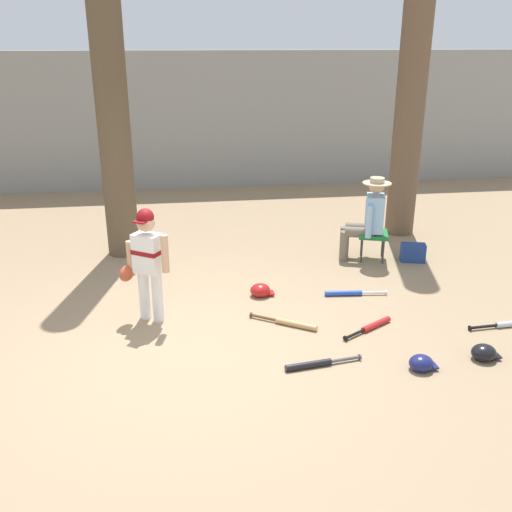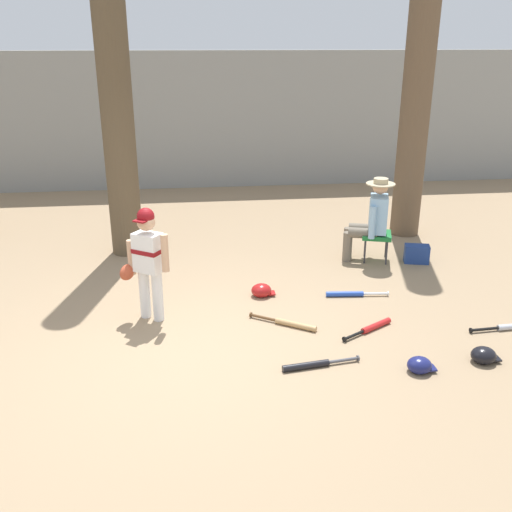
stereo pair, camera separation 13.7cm
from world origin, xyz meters
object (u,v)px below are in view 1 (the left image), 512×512
bat_black_composite (314,364)px  batting_helmet_navy (421,363)px  folding_stool (373,235)px  bat_wood_tan (291,323)px  batting_helmet_black (484,353)px  bat_red_barrel (373,326)px  tree_near_player (111,93)px  bat_blue_youth (348,293)px  batting_helmet_red (260,290)px  young_ballplayer (147,258)px  seated_spectator (367,216)px  handbag_beside_stool (413,253)px  tree_behind_spectator (412,86)px  bat_aluminum_silver (511,324)px

bat_black_composite → batting_helmet_navy: (1.01, -0.18, 0.04)m
folding_stool → bat_wood_tan: size_ratio=0.71×
folding_stool → batting_helmet_black: 2.86m
folding_stool → bat_red_barrel: folding_stool is taller
tree_near_player → bat_black_composite: (2.07, -3.52, -2.27)m
bat_blue_youth → batting_helmet_red: batting_helmet_red is taller
batting_helmet_black → young_ballplayer: bearing=157.9°
seated_spectator → bat_black_composite: seated_spectator is taller
handbag_beside_stool → tree_near_player: bearing=167.2°
bat_blue_youth → bat_black_composite: size_ratio=0.99×
bat_blue_youth → bat_wood_tan: 1.11m
tree_near_player → tree_behind_spectator: 4.43m
batting_helmet_navy → bat_blue_youth: bearing=96.6°
seated_spectator → batting_helmet_navy: bearing=-97.6°
bat_red_barrel → bat_aluminum_silver: size_ratio=0.80×
tree_behind_spectator → batting_helmet_black: bearing=-99.2°
bat_blue_youth → bat_black_composite: 1.76m
tree_behind_spectator → folding_stool: bearing=-126.7°
seated_spectator → handbag_beside_stool: bearing=-16.2°
young_ballplayer → batting_helmet_red: size_ratio=4.41×
tree_behind_spectator → bat_red_barrel: tree_behind_spectator is taller
young_ballplayer → batting_helmet_black: young_ballplayer is taller
seated_spectator → batting_helmet_black: size_ratio=4.10×
bat_wood_tan → tree_near_player: bearing=127.1°
bat_aluminum_silver → bat_wood_tan: (-2.41, 0.35, -0.00)m
tree_near_player → bat_blue_youth: (2.87, -1.95, -2.27)m
tree_behind_spectator → seated_spectator: size_ratio=4.41×
young_ballplayer → bat_blue_youth: bearing=7.4°
bat_aluminum_silver → batting_helmet_navy: batting_helmet_navy is taller
bat_wood_tan → handbag_beside_stool: bearing=39.1°
tree_near_player → handbag_beside_stool: size_ratio=15.81×
seated_spectator → bat_red_barrel: seated_spectator is taller
tree_near_player → bat_blue_youth: tree_near_player is taller
tree_behind_spectator → batting_helmet_navy: (-1.34, -4.07, -2.25)m
bat_red_barrel → bat_blue_youth: same height
tree_behind_spectator → bat_red_barrel: bearing=-115.5°
handbag_beside_stool → bat_black_composite: bearing=-128.4°
folding_stool → bat_red_barrel: bearing=-108.2°
bat_aluminum_silver → seated_spectator: bearing=112.8°
tree_near_player → batting_helmet_navy: 5.31m
tree_behind_spectator → bat_aluminum_silver: (0.00, -3.37, -2.28)m
young_ballplayer → bat_blue_youth: 2.53m
folding_stool → seated_spectator: (-0.09, 0.03, 0.28)m
tree_near_player → seated_spectator: (3.47, -0.74, -1.66)m
batting_helmet_black → seated_spectator: bearing=95.9°
young_ballplayer → bat_black_composite: young_ballplayer is taller
young_ballplayer → bat_blue_youth: young_ballplayer is taller
seated_spectator → batting_helmet_black: bearing=-84.1°
young_ballplayer → batting_helmet_black: size_ratio=4.45×
seated_spectator → bat_blue_youth: (-0.60, -1.21, -0.61)m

